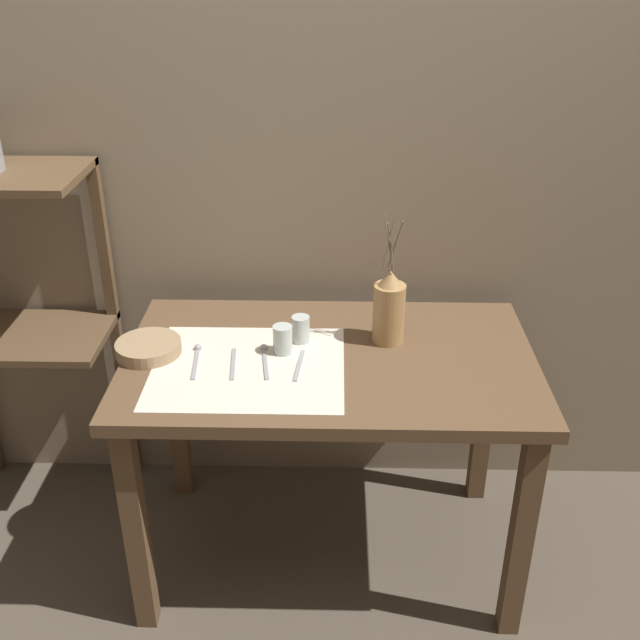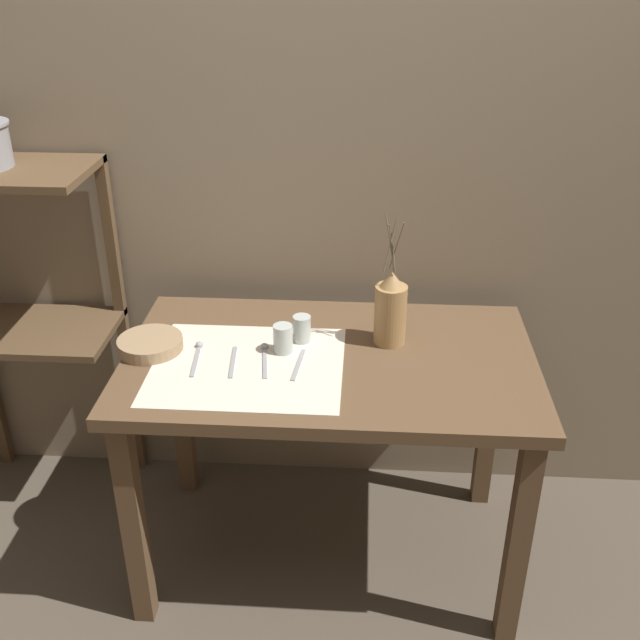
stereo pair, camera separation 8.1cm
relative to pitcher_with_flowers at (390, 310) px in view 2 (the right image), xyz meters
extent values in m
plane|color=brown|center=(-0.18, -0.10, -0.89)|extent=(12.00, 12.00, 0.00)
cube|color=gray|center=(-0.18, 0.38, 0.31)|extent=(7.00, 0.06, 2.40)
cube|color=brown|center=(-0.18, -0.10, -0.13)|extent=(1.23, 0.74, 0.04)
cube|color=brown|center=(-0.73, -0.41, -0.52)|extent=(0.06, 0.06, 0.74)
cube|color=brown|center=(0.38, -0.41, -0.52)|extent=(0.06, 0.06, 0.74)
cube|color=brown|center=(-0.73, 0.21, -0.52)|extent=(0.06, 0.06, 0.74)
cube|color=brown|center=(0.38, 0.21, -0.52)|extent=(0.06, 0.06, 0.74)
cube|color=brown|center=(-1.22, 0.15, -0.20)|extent=(0.58, 0.36, 0.02)
cube|color=brown|center=(-0.95, 0.31, -0.26)|extent=(0.04, 0.04, 1.26)
cube|color=beige|center=(-0.41, -0.17, -0.11)|extent=(0.55, 0.48, 0.00)
cylinder|color=#A87F4C|center=(0.00, 0.00, -0.02)|extent=(0.10, 0.10, 0.19)
cone|color=#A87F4C|center=(0.00, 0.00, 0.10)|extent=(0.07, 0.07, 0.05)
cylinder|color=brown|center=(-0.01, 0.00, 0.20)|extent=(0.02, 0.02, 0.15)
cylinder|color=brown|center=(-0.01, 0.01, 0.21)|extent=(0.04, 0.03, 0.17)
cylinder|color=brown|center=(0.01, 0.00, 0.21)|extent=(0.04, 0.04, 0.16)
cylinder|color=brown|center=(0.00, 0.00, 0.19)|extent=(0.02, 0.02, 0.12)
cylinder|color=brown|center=(-0.01, 0.00, 0.21)|extent=(0.04, 0.03, 0.16)
cylinder|color=#9E7F5B|center=(-0.72, -0.10, -0.09)|extent=(0.19, 0.19, 0.04)
cylinder|color=#B7C1BC|center=(-0.32, -0.09, -0.06)|extent=(0.06, 0.06, 0.09)
cylinder|color=#B7C1BC|center=(-0.27, -0.02, -0.06)|extent=(0.06, 0.06, 0.08)
cube|color=#939399|center=(-0.57, -0.16, -0.10)|extent=(0.03, 0.18, 0.00)
sphere|color=#939399|center=(-0.58, -0.07, -0.10)|extent=(0.02, 0.02, 0.02)
cube|color=#939399|center=(-0.46, -0.16, -0.10)|extent=(0.03, 0.18, 0.00)
cube|color=#939399|center=(-0.36, -0.16, -0.10)|extent=(0.04, 0.18, 0.00)
sphere|color=#939399|center=(-0.38, -0.07, -0.10)|extent=(0.02, 0.02, 0.02)
cube|color=#939399|center=(-0.27, -0.16, -0.10)|extent=(0.03, 0.18, 0.00)
camera|label=1|loc=(-0.16, -2.02, 1.02)|focal=42.00mm
camera|label=2|loc=(-0.08, -2.02, 1.02)|focal=42.00mm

